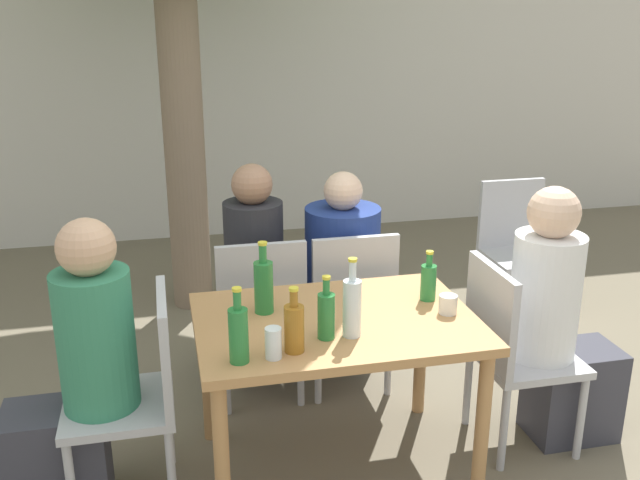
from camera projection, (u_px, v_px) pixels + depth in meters
name	position (u px, v px, depth m)	size (l,w,h in m)	color
ground_plane	(335.00, 466.00, 3.23)	(30.00, 30.00, 0.00)	#706651
cafe_building_wall	(234.00, 76.00, 6.09)	(10.00, 0.08, 2.80)	beige
dining_table_front	(336.00, 339.00, 3.02)	(1.18, 0.83, 0.73)	#B27F4C
patio_chair_0	(140.00, 387.00, 2.89)	(0.44, 0.44, 0.90)	#B2B2B7
patio_chair_1	(510.00, 345.00, 3.24)	(0.44, 0.44, 0.90)	#B2B2B7
patio_chair_2	(260.00, 310.00, 3.61)	(0.44, 0.44, 0.90)	#B2B2B7
patio_chair_3	(349.00, 302.00, 3.71)	(0.44, 0.44, 0.90)	#B2B2B7
patio_chair_4	(516.00, 242.00, 4.63)	(0.44, 0.44, 0.90)	#B2B2B7
person_seated_0	(78.00, 385.00, 2.83)	(0.55, 0.30, 1.23)	#383842
person_seated_1	(558.00, 331.00, 3.27)	(0.56, 0.31, 1.25)	#383842
person_seated_2	(253.00, 286.00, 3.82)	(0.31, 0.55, 1.24)	#383842
person_seated_3	(338.00, 282.00, 3.92)	(0.40, 0.60, 1.17)	#383842
green_bottle_0	(428.00, 281.00, 3.16)	(0.07, 0.07, 0.23)	#287A38
water_bottle_1	(352.00, 306.00, 2.80)	(0.07, 0.07, 0.33)	silver
green_bottle_2	(264.00, 285.00, 3.02)	(0.08, 0.08, 0.32)	#287A38
green_bottle_3	(326.00, 314.00, 2.79)	(0.07, 0.07, 0.26)	#287A38
amber_bottle_4	(294.00, 327.00, 2.68)	(0.08, 0.08, 0.26)	#9E661E
green_bottle_5	(238.00, 333.00, 2.60)	(0.07, 0.07, 0.29)	#287A38
drinking_glass_0	(448.00, 304.00, 3.03)	(0.08, 0.08, 0.08)	silver
drinking_glass_1	(273.00, 343.00, 2.64)	(0.06, 0.06, 0.12)	white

